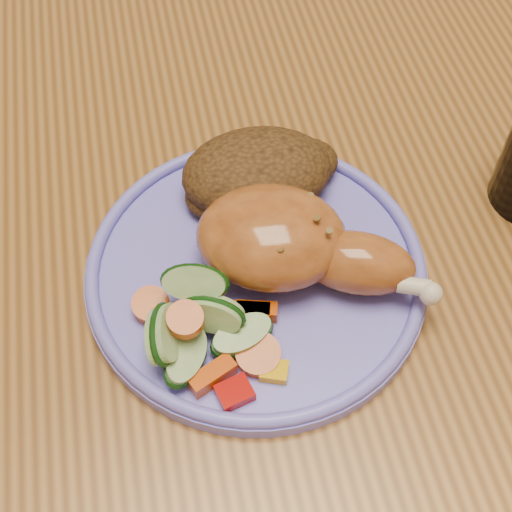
# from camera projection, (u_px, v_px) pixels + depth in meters

# --- Properties ---
(ground) EXTENTS (4.00, 4.00, 0.00)m
(ground) POSITION_uv_depth(u_px,v_px,m) (279.00, 491.00, 1.19)
(ground) COLOR brown
(ground) RESTS_ON ground
(dining_table) EXTENTS (0.90, 1.40, 0.75)m
(dining_table) POSITION_uv_depth(u_px,v_px,m) (298.00, 266.00, 0.64)
(dining_table) COLOR #945F27
(dining_table) RESTS_ON ground
(chair_far) EXTENTS (0.42, 0.42, 0.91)m
(chair_far) POSITION_uv_depth(u_px,v_px,m) (201.00, 9.00, 1.13)
(chair_far) COLOR #4C2D16
(chair_far) RESTS_ON ground
(plate) EXTENTS (0.25, 0.25, 0.01)m
(plate) POSITION_uv_depth(u_px,v_px,m) (256.00, 272.00, 0.53)
(plate) COLOR #6E67D9
(plate) RESTS_ON dining_table
(plate_rim) EXTENTS (0.25, 0.25, 0.01)m
(plate_rim) POSITION_uv_depth(u_px,v_px,m) (256.00, 264.00, 0.52)
(plate_rim) COLOR #6E67D9
(plate_rim) RESTS_ON plate
(chicken_leg) EXTENTS (0.17, 0.13, 0.06)m
(chicken_leg) POSITION_uv_depth(u_px,v_px,m) (292.00, 243.00, 0.50)
(chicken_leg) COLOR #AB5B24
(chicken_leg) RESTS_ON plate
(rice_pilaf) EXTENTS (0.13, 0.09, 0.05)m
(rice_pilaf) POSITION_uv_depth(u_px,v_px,m) (260.00, 173.00, 0.55)
(rice_pilaf) COLOR #4C2F13
(rice_pilaf) RESTS_ON plate
(vegetable_pile) EXTENTS (0.10, 0.11, 0.05)m
(vegetable_pile) POSITION_uv_depth(u_px,v_px,m) (205.00, 328.00, 0.48)
(vegetable_pile) COLOR #A50A05
(vegetable_pile) RESTS_ON plate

